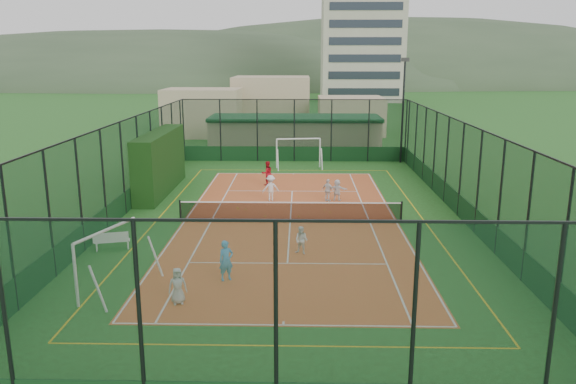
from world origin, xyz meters
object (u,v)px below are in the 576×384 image
floodlight_ne (403,111)px  clubhouse (295,134)px  apartment_tower (362,20)px  child_near_right (301,240)px  child_far_back (337,190)px  white_bench (112,240)px  child_near_left (178,286)px  child_near_mid (226,261)px  child_far_right (328,190)px  child_far_left (271,188)px  coach (267,173)px  futsal_goal_far (298,153)px  futsal_goal_near (108,260)px

floodlight_ne → clubhouse: bearing=147.9°
apartment_tower → child_near_right: (-11.42, -87.21, -14.38)m
child_near_right → child_far_back: (2.12, 9.33, 0.03)m
white_bench → floodlight_ne: bearing=37.5°
child_near_left → child_near_right: size_ratio=1.06×
child_near_mid → child_far_right: bearing=41.8°
child_far_left → child_far_right: size_ratio=1.15×
clubhouse → child_near_mid: bearing=-94.3°
child_far_back → coach: bearing=-26.2°
child_near_mid → floodlight_ne: bearing=38.2°
child_near_left → child_far_back: 15.80m
child_near_right → coach: bearing=124.7°
child_near_right → child_far_right: child_far_right is taller
white_bench → child_near_left: bearing=-68.3°
clubhouse → child_far_back: size_ratio=11.93×
apartment_tower → child_far_back: apartment_tower is taller
child_near_mid → coach: 16.34m
child_far_right → clubhouse: bearing=-49.7°
child_far_back → futsal_goal_far: bearing=-60.8°
child_far_back → child_near_mid: bearing=84.1°
child_far_right → futsal_goal_far: bearing=-46.6°
child_far_right → white_bench: bearing=74.9°
floodlight_ne → futsal_goal_near: (-15.11, -25.67, -3.01)m
child_near_mid → child_far_back: size_ratio=1.23×
floodlight_ne → white_bench: bearing=-127.4°
coach → child_near_right: bearing=72.7°
child_far_right → child_near_right: bearing=113.8°
floodlight_ne → coach: size_ratio=5.15×
white_bench → child_far_right: child_far_right is taller
child_near_right → child_near_mid: bearing=-108.8°
apartment_tower → coach: bearing=-100.5°
child_near_left → coach: size_ratio=0.81×
floodlight_ne → apartment_tower: size_ratio=0.28×
white_bench → futsal_goal_far: (8.15, 19.08, 0.69)m
floodlight_ne → child_far_left: bearing=-128.0°
floodlight_ne → coach: floodlight_ne is taller
clubhouse → futsal_goal_far: clubhouse is taller
white_bench → child_near_left: size_ratio=1.17×
apartment_tower → child_near_right: bearing=-97.5°
floodlight_ne → child_near_right: floodlight_ne is taller
futsal_goal_near → child_far_back: (9.21, 13.19, -0.47)m
futsal_goal_far → child_far_left: (-1.59, -10.23, -0.34)m
child_near_left → child_far_back: size_ratio=1.02×
futsal_goal_far → coach: bearing=-116.4°
child_near_left → child_near_mid: bearing=41.0°
futsal_goal_far → futsal_goal_near: bearing=-114.3°
futsal_goal_near → child_near_right: futsal_goal_near is taller
futsal_goal_far → coach: futsal_goal_far is taller
child_near_left → child_near_mid: (1.40, 2.13, 0.14)m
futsal_goal_near → child_near_right: (7.09, 3.86, -0.50)m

